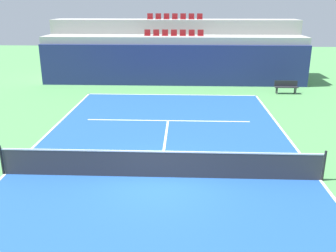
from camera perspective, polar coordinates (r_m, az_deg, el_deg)
The scene contains 14 objects.
ground_plane at distance 12.88m, azimuth -1.24°, elevation -7.90°, with size 80.00×80.00×0.00m, color #4C8C4C.
court_surface at distance 12.87m, azimuth -1.24°, elevation -7.88°, with size 11.00×24.00×0.01m, color #1E4C99.
baseline_far at distance 24.15m, azimuth 0.58°, elevation 4.84°, with size 11.00×0.10×0.00m, color white.
sideline_left at distance 14.28m, azimuth -23.80°, elevation -6.77°, with size 0.10×24.00×0.00m, color white.
sideline_right at distance 13.67m, azimuth 22.43°, elevation -7.71°, with size 0.10×24.00×0.00m, color white.
service_line_far at distance 18.81m, azimuth 0.00°, elevation 0.84°, with size 8.26×0.10×0.00m, color white.
centre_service_line at distance 15.80m, azimuth -0.50°, elevation -2.69°, with size 0.10×6.40×0.00m, color white.
back_wall at distance 26.69m, azimuth 0.80°, elevation 9.30°, with size 19.11×0.30×2.89m, color navy.
stands_tier_lower at distance 27.99m, azimuth 0.89°, elevation 10.25°, with size 19.11×2.40×3.40m, color #9E9E99.
stands_tier_upper at distance 30.30m, azimuth 1.02°, elevation 11.91°, with size 19.11×2.40×4.46m, color #9E9E99.
seating_row_lower at distance 27.88m, azimuth 0.91°, elevation 13.99°, with size 4.35×0.44×0.44m.
seating_row_upper at distance 30.21m, azimuth 1.06°, elevation 16.37°, with size 4.35×0.44×0.44m.
tennis_net at distance 12.66m, azimuth -1.26°, elevation -5.84°, with size 11.08×0.08×1.07m.
player_bench at distance 25.63m, azimuth 17.74°, elevation 5.90°, with size 1.50×0.40×0.85m.
Camera 1 is at (0.78, -11.50, 5.73)m, focal length 39.55 mm.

